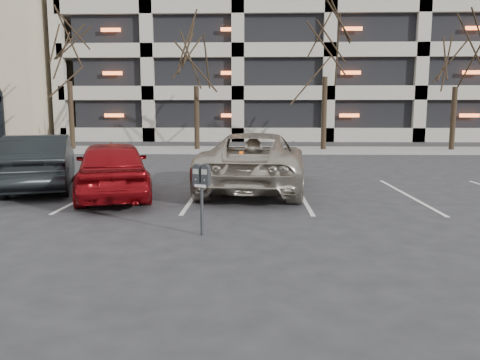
{
  "coord_description": "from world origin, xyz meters",
  "views": [
    {
      "loc": [
        0.13,
        -9.94,
        2.19
      ],
      "look_at": [
        -0.1,
        -1.74,
        0.98
      ],
      "focal_mm": 35.0,
      "sensor_mm": 36.0,
      "label": 1
    }
  ],
  "objects": [
    {
      "name": "parking_meter",
      "position": [
        -0.78,
        -1.84,
        0.96
      ],
      "size": [
        0.34,
        0.23,
        1.25
      ],
      "rotation": [
        0.0,
        0.0,
        -0.38
      ],
      "color": "black",
      "rests_on": "ground"
    },
    {
      "name": "tree_b",
      "position": [
        -3.0,
        16.0,
        5.7
      ],
      "size": [
        3.47,
        3.47,
        7.89
      ],
      "color": "black",
      "rests_on": "ground"
    },
    {
      "name": "car_red",
      "position": [
        -3.44,
        1.74,
        0.75
      ],
      "size": [
        2.99,
        4.74,
        1.5
      ],
      "primitive_type": "imported",
      "rotation": [
        0.0,
        0.0,
        3.44
      ],
      "color": "maroon",
      "rests_on": "ground"
    },
    {
      "name": "sidewalk",
      "position": [
        0.0,
        16.0,
        0.06
      ],
      "size": [
        80.0,
        4.0,
        0.12
      ],
      "primitive_type": "cube",
      "color": "gray",
      "rests_on": "ground"
    },
    {
      "name": "tree_a",
      "position": [
        -10.0,
        16.0,
        6.16
      ],
      "size": [
        3.75,
        3.75,
        8.52
      ],
      "color": "black",
      "rests_on": "ground"
    },
    {
      "name": "tree_d",
      "position": [
        11.0,
        16.0,
        5.62
      ],
      "size": [
        3.42,
        3.42,
        7.77
      ],
      "color": "black",
      "rests_on": "ground"
    },
    {
      "name": "ground",
      "position": [
        0.0,
        0.0,
        0.0
      ],
      "size": [
        140.0,
        140.0,
        0.0
      ],
      "primitive_type": "plane",
      "color": "#28282B",
      "rests_on": "ground"
    },
    {
      "name": "stall_lines",
      "position": [
        -1.4,
        2.3,
        0.01
      ],
      "size": [
        16.9,
        5.2,
        0.0
      ],
      "color": "silver",
      "rests_on": "ground"
    },
    {
      "name": "car_dark",
      "position": [
        -5.88,
        2.98,
        0.77
      ],
      "size": [
        3.06,
        4.97,
        1.55
      ],
      "primitive_type": "imported",
      "rotation": [
        0.0,
        0.0,
        3.47
      ],
      "color": "black",
      "rests_on": "ground"
    },
    {
      "name": "suv_silver",
      "position": [
        0.18,
        3.17,
        0.8
      ],
      "size": [
        3.18,
        6.0,
        1.61
      ],
      "rotation": [
        0.0,
        0.0,
        3.05
      ],
      "color": "#BBAF9F",
      "rests_on": "ground"
    },
    {
      "name": "tree_c",
      "position": [
        4.0,
        16.0,
        6.51
      ],
      "size": [
        3.96,
        3.96,
        9.0
      ],
      "color": "black",
      "rests_on": "ground"
    },
    {
      "name": "parking_garage",
      "position": [
        12.0,
        33.84,
        9.26
      ],
      "size": [
        52.0,
        20.0,
        19.0
      ],
      "color": "black",
      "rests_on": "ground"
    }
  ]
}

